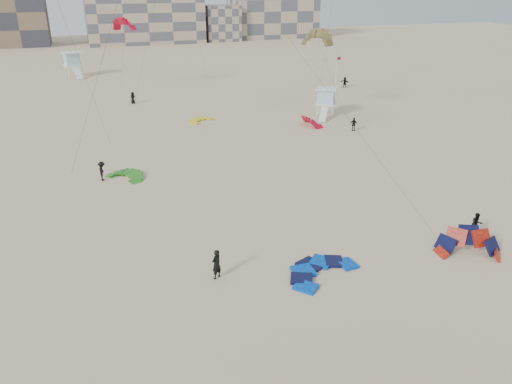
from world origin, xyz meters
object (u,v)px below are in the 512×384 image
object	(u,v)px
lifeguard_tower_near	(326,102)
kitesurfer_main	(216,264)
kite_ground_orange	(468,254)
kite_ground_blue	(321,273)

from	to	relation	value
lifeguard_tower_near	kitesurfer_main	bearing A→B (deg)	-92.80
kite_ground_orange	kitesurfer_main	xyz separation A→B (m)	(-16.34, 2.68, 0.96)
kite_ground_blue	kitesurfer_main	size ratio (longest dim) A/B	2.44
lifeguard_tower_near	kite_ground_orange	bearing A→B (deg)	-68.97
kite_ground_blue	lifeguard_tower_near	world-z (taller)	lifeguard_tower_near
kitesurfer_main	lifeguard_tower_near	xyz separation A→B (m)	(23.76, 33.35, 0.87)
lifeguard_tower_near	kite_ground_blue	bearing A→B (deg)	-84.01
kite_ground_blue	kitesurfer_main	distance (m)	6.48
kitesurfer_main	lifeguard_tower_near	world-z (taller)	lifeguard_tower_near
kitesurfer_main	kite_ground_blue	bearing A→B (deg)	133.88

